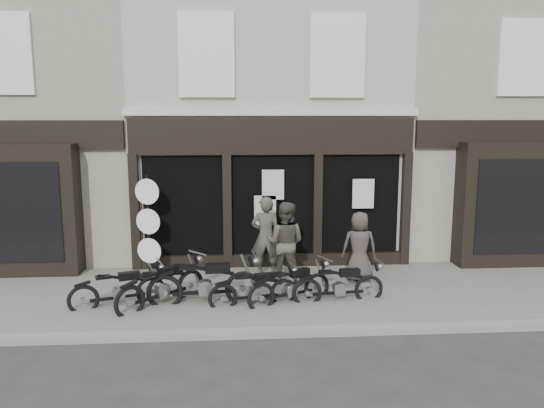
{
  "coord_description": "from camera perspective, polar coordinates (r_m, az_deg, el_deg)",
  "views": [
    {
      "loc": [
        -0.93,
        -10.32,
        3.93
      ],
      "look_at": [
        -0.11,
        1.6,
        1.96
      ],
      "focal_mm": 35.0,
      "sensor_mm": 36.0,
      "label": 1
    }
  ],
  "objects": [
    {
      "name": "ground_plane",
      "position": [
        11.09,
        1.15,
        -11.4
      ],
      "size": [
        90.0,
        90.0,
        0.0
      ],
      "primitive_type": "plane",
      "color": "#2D2B28",
      "rests_on": "ground"
    },
    {
      "name": "pavement",
      "position": [
        11.91,
        0.76,
        -9.6
      ],
      "size": [
        30.0,
        4.2,
        0.12
      ],
      "primitive_type": "cube",
      "color": "#645E58",
      "rests_on": "ground_plane"
    },
    {
      "name": "kerb",
      "position": [
        9.91,
        1.81,
        -13.61
      ],
      "size": [
        30.0,
        0.25,
        0.13
      ],
      "primitive_type": "cube",
      "color": "gray",
      "rests_on": "ground_plane"
    },
    {
      "name": "central_building",
      "position": [
        16.3,
        -0.69,
        9.89
      ],
      "size": [
        7.3,
        6.22,
        8.34
      ],
      "color": "#AEA795",
      "rests_on": "ground"
    },
    {
      "name": "neighbour_left",
      "position": [
        17.1,
        -22.72,
        9.02
      ],
      "size": [
        5.6,
        6.73,
        8.34
      ],
      "color": "gray",
      "rests_on": "ground"
    },
    {
      "name": "neighbour_right",
      "position": [
        17.78,
        20.5,
        9.14
      ],
      "size": [
        5.6,
        6.73,
        8.34
      ],
      "color": "gray",
      "rests_on": "ground"
    },
    {
      "name": "motorcycle_0",
      "position": [
        11.45,
        -16.12,
        -9.11
      ],
      "size": [
        1.89,
        0.93,
        0.95
      ],
      "rotation": [
        0.0,
        0.0,
        0.35
      ],
      "color": "black",
      "rests_on": "ground"
    },
    {
      "name": "motorcycle_1",
      "position": [
        11.28,
        -11.7,
        -9.01
      ],
      "size": [
        1.76,
        1.65,
        1.04
      ],
      "rotation": [
        0.0,
        0.0,
        0.74
      ],
      "color": "black",
      "rests_on": "ground"
    },
    {
      "name": "motorcycle_2",
      "position": [
        11.2,
        -7.16,
        -8.82
      ],
      "size": [
        2.36,
        0.64,
        1.13
      ],
      "rotation": [
        0.0,
        0.0,
        0.09
      ],
      "color": "black",
      "rests_on": "ground"
    },
    {
      "name": "motorcycle_3",
      "position": [
        11.07,
        -1.86,
        -9.47
      ],
      "size": [
        1.88,
        0.62,
        0.9
      ],
      "rotation": [
        0.0,
        0.0,
        0.18
      ],
      "color": "black",
      "rests_on": "ground"
    },
    {
      "name": "motorcycle_4",
      "position": [
        11.21,
        2.03,
        -9.14
      ],
      "size": [
        1.84,
        1.08,
        0.95
      ],
      "rotation": [
        0.0,
        0.0,
        0.44
      ],
      "color": "black",
      "rests_on": "ground"
    },
    {
      "name": "motorcycle_5",
      "position": [
        11.36,
        7.27,
        -8.95
      ],
      "size": [
        1.97,
        0.54,
        0.94
      ],
      "rotation": [
        0.0,
        0.0,
        0.1
      ],
      "color": "black",
      "rests_on": "ground"
    },
    {
      "name": "man_left",
      "position": [
        12.73,
        -0.66,
        -3.51
      ],
      "size": [
        0.77,
        0.56,
        1.95
      ],
      "primitive_type": "imported",
      "rotation": [
        0.0,
        0.0,
        3.0
      ],
      "color": "#423D36",
      "rests_on": "pavement"
    },
    {
      "name": "man_centre",
      "position": [
        12.22,
        1.43,
        -4.17
      ],
      "size": [
        1.12,
        1.0,
        1.9
      ],
      "primitive_type": "imported",
      "rotation": [
        0.0,
        0.0,
        2.78
      ],
      "color": "#464038",
      "rests_on": "pavement"
    },
    {
      "name": "man_right",
      "position": [
        12.54,
        9.38,
        -4.54
      ],
      "size": [
        0.84,
        0.58,
        1.65
      ],
      "primitive_type": "imported",
      "rotation": [
        0.0,
        0.0,
        3.08
      ],
      "color": "#3B3531",
      "rests_on": "pavement"
    },
    {
      "name": "advert_sign_post",
      "position": [
        13.14,
        -13.13,
        -2.67
      ],
      "size": [
        0.61,
        0.4,
        2.56
      ],
      "rotation": [
        0.0,
        0.0,
        -0.32
      ],
      "color": "black",
      "rests_on": "ground"
    }
  ]
}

